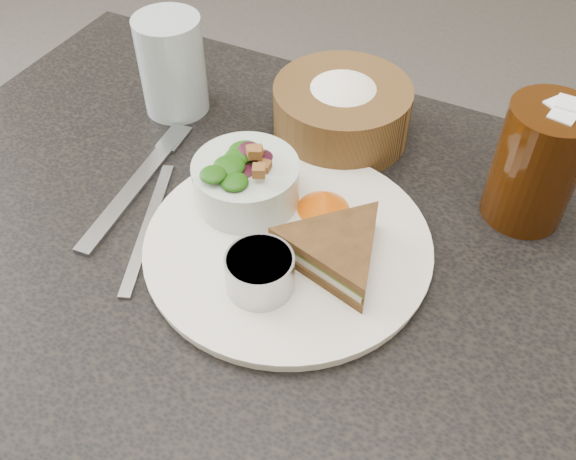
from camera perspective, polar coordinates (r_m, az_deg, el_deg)
The scene contains 11 objects.
dining_table at distance 0.99m, azimuth -0.24°, elevation -16.98°, with size 1.00×0.70×0.75m, color black.
dinner_plate at distance 0.68m, azimuth 0.00°, elevation -1.37°, with size 0.30×0.30×0.01m, color silver.
sandwich at distance 0.64m, azimuth 4.30°, elevation -1.83°, with size 0.14×0.14×0.04m, color #55361C, non-canonical shape.
salad_bowl at distance 0.70m, azimuth -3.77°, elevation 4.83°, with size 0.12×0.12×0.07m, color silver, non-canonical shape.
dressing_ramekin at distance 0.62m, azimuth -2.52°, elevation -3.79°, with size 0.07×0.07×0.04m, color #A7A9AC.
orange_wedge at distance 0.70m, azimuth 3.19°, elevation 2.62°, with size 0.06×0.06×0.03m, color #E75B07.
fork at distance 0.77m, azimuth -13.72°, elevation 3.42°, with size 0.02×0.21×0.01m, color #9DA0A5.
knife at distance 0.72m, azimuth -12.31°, elevation 0.34°, with size 0.01×0.20×0.00m, color #9D9D9E.
bread_basket at distance 0.80m, azimuth 4.84°, elevation 11.15°, with size 0.17×0.17×0.10m, color brown, non-canonical shape.
cola_glass at distance 0.72m, azimuth 21.36°, elevation 5.81°, with size 0.09×0.09×0.15m, color black, non-canonical shape.
water_glass at distance 0.86m, azimuth -10.27°, elevation 14.21°, with size 0.08×0.08×0.13m, color #A4B9C0.
Camera 1 is at (0.20, -0.39, 1.26)m, focal length 40.00 mm.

